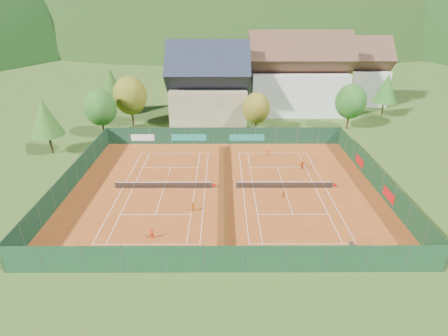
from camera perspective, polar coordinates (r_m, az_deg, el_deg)
ground at (r=46.41m, az=0.01°, el=-3.32°), size 600.00×600.00×0.00m
clay_pad at (r=46.40m, az=0.01°, el=-3.29°), size 40.00×32.00×0.01m
court_markings_left at (r=47.05m, az=-9.80°, el=-3.25°), size 11.03×23.83×0.00m
court_markings_right at (r=47.10m, az=9.80°, el=-3.22°), size 11.03×23.83×0.00m
tennis_net_left at (r=46.80m, az=-9.65°, el=-2.72°), size 13.30×0.10×1.02m
tennis_net_right at (r=46.90m, az=10.03°, el=-2.68°), size 13.30×0.10×1.02m
court_divider at (r=46.16m, az=0.01°, el=-2.75°), size 0.03×28.80×1.00m
fence_north at (r=60.39m, az=-0.48°, el=5.26°), size 40.00×0.10×3.00m
fence_south at (r=32.29m, az=0.11°, el=-14.69°), size 40.00×0.04×3.00m
fence_west at (r=49.82m, az=-23.67°, el=-1.54°), size 0.04×32.00×3.00m
fence_east at (r=49.99m, az=23.60°, el=-1.46°), size 0.09×32.00×3.00m
chalet at (r=72.46m, az=-2.51°, el=12.93°), size 16.20×12.00×16.00m
hotel_block_a at (r=79.77m, az=11.85°, el=14.15°), size 21.60×11.00×17.25m
hotel_block_b at (r=91.24m, az=19.72°, el=14.13°), size 17.28×10.00×15.50m
tree_west_front at (r=66.68m, az=-19.59°, el=9.30°), size 5.72×5.72×8.69m
tree_west_mid at (r=70.92m, az=-15.07°, el=11.36°), size 6.44×6.44×9.78m
tree_west_back at (r=79.93m, az=-18.03°, el=13.01°), size 5.60×5.60×10.00m
tree_center at (r=65.39m, az=5.28°, el=9.74°), size 5.01×5.01×7.60m
tree_east_front at (r=71.08m, az=20.00°, el=10.17°), size 5.72×5.72×8.69m
tree_east_mid at (r=81.93m, az=25.00°, el=11.70°), size 5.04×5.04×9.00m
tree_west_side at (r=61.77m, az=-27.23°, el=7.37°), size 5.04×5.04×9.00m
tree_east_back at (r=86.22m, az=18.00°, el=13.86°), size 7.15×7.15×10.86m
mountain_backdrop at (r=282.53m, az=5.78°, el=12.67°), size 820.00×530.00×242.00m
ball_hopper at (r=37.75m, az=20.07°, el=-11.56°), size 0.34×0.34×0.80m
loose_ball_0 at (r=41.20m, az=-13.49°, el=-8.09°), size 0.07×0.07×0.07m
loose_ball_1 at (r=38.68m, az=11.74°, el=-10.34°), size 0.07×0.07×0.07m
loose_ball_2 at (r=48.92m, az=4.49°, el=-1.73°), size 0.07×0.07×0.07m
loose_ball_3 at (r=52.67m, az=-6.12°, el=0.27°), size 0.07×0.07×0.07m
loose_ball_4 at (r=42.94m, az=16.07°, el=-6.93°), size 0.07×0.07×0.07m
player_left_near at (r=37.50m, az=-11.70°, el=-10.38°), size 0.59×0.49×1.38m
player_left_mid at (r=41.26m, az=-5.05°, el=-6.37°), size 0.66×0.54×1.25m
player_left_far at (r=48.89m, az=-9.36°, el=-1.26°), size 0.89×0.67×1.23m
player_right_near at (r=44.35m, az=9.70°, el=-4.25°), size 0.74×0.70×1.23m
player_right_far_a at (r=56.26m, az=7.03°, el=2.56°), size 0.65×0.47×1.22m
player_right_far_b at (r=52.56m, az=12.65°, el=0.45°), size 1.25×0.56×1.30m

